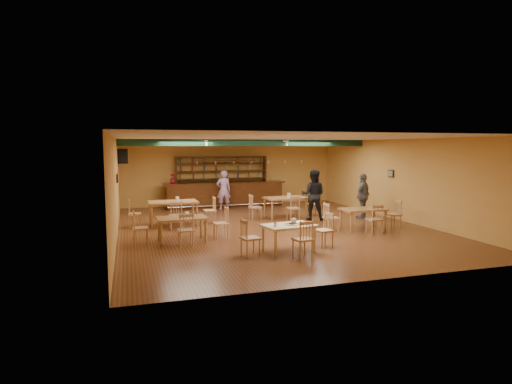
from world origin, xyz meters
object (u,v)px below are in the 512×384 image
object	(u,v)px
patron_bar	(224,190)
bar_counter	(225,195)
patron_right_a	(313,195)
dining_table_a	(173,213)
dining_table_b	(285,207)
dining_table_d	(363,219)
dining_table_c	(182,229)
near_table	(289,238)

from	to	relation	value
patron_bar	bar_counter	bearing A→B (deg)	-104.17
patron_bar	patron_right_a	distance (m)	4.31
patron_bar	patron_right_a	bearing A→B (deg)	129.65
bar_counter	dining_table_a	bearing A→B (deg)	-125.43
dining_table_b	dining_table_d	distance (m)	3.41
bar_counter	dining_table_d	xyz separation A→B (m)	(3.18, -6.45, -0.21)
dining_table_b	dining_table_c	size ratio (longest dim) A/B	1.11
dining_table_c	near_table	bearing A→B (deg)	-39.87
dining_table_d	patron_bar	xyz separation A→B (m)	(-3.41, 5.62, 0.50)
dining_table_c	dining_table_d	bearing A→B (deg)	-1.90
bar_counter	patron_bar	xyz separation A→B (m)	(-0.23, -0.83, 0.29)
dining_table_b	dining_table_c	distance (m)	5.27
patron_right_a	dining_table_a	bearing A→B (deg)	25.21
near_table	patron_bar	size ratio (longest dim) A/B	0.77
dining_table_a	near_table	xyz separation A→B (m)	(2.49, -4.62, -0.07)
dining_table_c	dining_table_b	bearing A→B (deg)	33.11
bar_counter	dining_table_d	bearing A→B (deg)	-63.78
dining_table_a	dining_table_c	xyz separation A→B (m)	(-0.02, -2.64, -0.07)
dining_table_a	patron_bar	xyz separation A→B (m)	(2.46, 2.96, 0.44)
bar_counter	dining_table_d	world-z (taller)	bar_counter
dining_table_c	dining_table_a	bearing A→B (deg)	87.88
dining_table_a	patron_bar	bearing A→B (deg)	49.86
dining_table_b	patron_right_a	bearing A→B (deg)	-47.76
dining_table_b	near_table	size ratio (longest dim) A/B	1.19
dining_table_c	patron_right_a	world-z (taller)	patron_right_a
dining_table_a	patron_bar	distance (m)	3.87
dining_table_c	patron_bar	world-z (taller)	patron_bar
dining_table_b	patron_bar	xyz separation A→B (m)	(-1.85, 2.59, 0.46)
dining_table_a	patron_right_a	size ratio (longest dim) A/B	0.89
bar_counter	dining_table_a	distance (m)	4.64
dining_table_c	near_table	distance (m)	3.21
bar_counter	dining_table_d	distance (m)	7.19
bar_counter	near_table	world-z (taller)	bar_counter
bar_counter	near_table	distance (m)	8.41
dining_table_d	bar_counter	bearing A→B (deg)	116.40
bar_counter	dining_table_a	size ratio (longest dim) A/B	3.30
dining_table_c	patron_bar	distance (m)	6.14
bar_counter	patron_bar	bearing A→B (deg)	-105.83
bar_counter	near_table	size ratio (longest dim) A/B	4.20
dining_table_c	patron_bar	size ratio (longest dim) A/B	0.82
dining_table_c	patron_right_a	distance (m)	5.61
dining_table_a	dining_table_d	bearing A→B (deg)	-24.87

